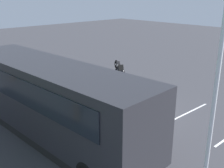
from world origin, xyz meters
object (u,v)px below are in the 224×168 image
(spectator_far_left, at_px, (138,110))
(spectator_centre, at_px, (92,96))
(spectator_far_right, at_px, (67,84))
(spectator_right, at_px, (79,90))
(parked_motorcycle_silver, at_px, (133,130))
(flagpole, at_px, (208,140))
(tour_bus, at_px, (50,101))
(spectator_left, at_px, (109,102))
(stunt_motorcycle, at_px, (120,71))
(traffic_cone, at_px, (132,87))
(parked_motorcycle_dark, at_px, (69,105))

(spectator_far_left, distance_m, spectator_centre, 2.83)
(spectator_far_right, bearing_deg, spectator_right, 177.18)
(parked_motorcycle_silver, height_order, flagpole, flagpole)
(spectator_far_left, xyz_separation_m, parked_motorcycle_silver, (-0.43, 0.82, -0.54))
(tour_bus, relative_size, spectator_left, 5.91)
(spectator_far_right, height_order, flagpole, flagpole)
(spectator_far_left, bearing_deg, flagpole, 141.96)
(tour_bus, xyz_separation_m, spectator_left, (-0.78, -2.70, -0.57))
(spectator_left, relative_size, spectator_right, 1.09)
(spectator_far_left, relative_size, flagpole, 0.26)
(stunt_motorcycle, distance_m, flagpole, 13.33)
(spectator_far_left, xyz_separation_m, spectator_right, (4.07, 0.20, -0.05))
(stunt_motorcycle, bearing_deg, traffic_cone, 169.51)
(parked_motorcycle_silver, relative_size, flagpole, 0.30)
(spectator_far_left, xyz_separation_m, spectator_left, (1.52, 0.36, 0.05))
(parked_motorcycle_silver, relative_size, traffic_cone, 3.26)
(stunt_motorcycle, bearing_deg, spectator_centre, 118.49)
(spectator_centre, bearing_deg, spectator_left, 179.36)
(parked_motorcycle_dark, relative_size, flagpole, 0.30)
(spectator_far_right, distance_m, stunt_motorcycle, 4.11)
(spectator_far_left, xyz_separation_m, flagpole, (-5.23, 4.09, 2.30))
(tour_bus, height_order, spectator_left, tour_bus)
(spectator_far_right, bearing_deg, tour_bus, 136.07)
(spectator_left, distance_m, parked_motorcycle_dark, 2.41)
(tour_bus, relative_size, parked_motorcycle_dark, 5.18)
(spectator_far_right, distance_m, flagpole, 11.52)
(tour_bus, xyz_separation_m, traffic_cone, (1.44, -6.77, -1.34))
(tour_bus, xyz_separation_m, flagpole, (-7.54, 1.02, 1.67))
(tour_bus, distance_m, spectator_left, 2.87)
(spectator_right, distance_m, parked_motorcycle_dark, 1.14)
(parked_motorcycle_silver, xyz_separation_m, flagpole, (-4.80, 3.27, 2.84))
(tour_bus, bearing_deg, parked_motorcycle_silver, -140.57)
(traffic_cone, bearing_deg, spectator_far_left, 135.34)
(parked_motorcycle_silver, bearing_deg, stunt_motorcycle, -40.65)
(tour_bus, bearing_deg, parked_motorcycle_dark, -53.38)
(stunt_motorcycle, bearing_deg, spectator_left, 129.90)
(parked_motorcycle_silver, bearing_deg, spectator_left, -13.09)
(spectator_far_left, relative_size, stunt_motorcycle, 0.94)
(parked_motorcycle_dark, bearing_deg, traffic_cone, -89.65)
(tour_bus, bearing_deg, stunt_motorcycle, -68.03)
(spectator_left, height_order, spectator_right, spectator_left)
(spectator_left, distance_m, spectator_centre, 1.28)
(spectator_centre, distance_m, parked_motorcycle_silver, 3.30)
(traffic_cone, bearing_deg, spectator_far_right, 67.51)
(tour_bus, height_order, parked_motorcycle_silver, tour_bus)
(parked_motorcycle_silver, bearing_deg, spectator_far_left, -62.52)
(spectator_far_left, height_order, flagpole, flagpole)
(stunt_motorcycle, height_order, traffic_cone, stunt_motorcycle)
(spectator_right, relative_size, traffic_cone, 2.63)
(spectator_centre, relative_size, flagpole, 0.25)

